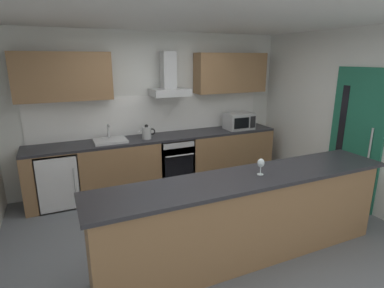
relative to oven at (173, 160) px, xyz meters
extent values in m
cube|color=slate|center=(-0.20, -1.62, -0.47)|extent=(5.82, 4.94, 0.02)
cube|color=white|center=(-0.20, -1.62, 2.15)|extent=(5.82, 4.94, 0.02)
cube|color=silver|center=(-0.20, 0.41, 0.84)|extent=(5.82, 0.12, 2.60)
cube|color=silver|center=(2.27, -1.62, 0.84)|extent=(0.12, 4.94, 2.60)
cube|color=white|center=(-0.20, 0.33, 0.77)|extent=(4.10, 0.02, 0.66)
cube|color=olive|center=(-0.20, 0.03, -0.03)|extent=(4.24, 0.60, 0.86)
cube|color=#28282D|center=(-0.20, 0.03, 0.42)|extent=(4.24, 0.60, 0.04)
cube|color=olive|center=(0.00, -2.26, 0.01)|extent=(3.31, 0.52, 0.93)
cube|color=#28282D|center=(0.00, -2.26, 0.49)|extent=(3.41, 0.64, 0.04)
cube|color=olive|center=(-1.62, 0.18, 1.45)|extent=(1.36, 0.32, 0.70)
cube|color=olive|center=(1.21, 0.18, 1.45)|extent=(1.36, 0.32, 0.70)
cube|color=#1E664C|center=(2.19, -1.77, 0.56)|extent=(0.04, 0.85, 2.05)
cube|color=black|center=(2.17, -1.53, 0.67)|extent=(0.01, 0.11, 1.31)
cylinder|color=#B7BABC|center=(2.15, -2.04, 0.56)|extent=(0.03, 0.03, 0.45)
cube|color=slate|center=(0.00, 0.01, 0.00)|extent=(0.60, 0.56, 0.80)
cube|color=black|center=(0.00, -0.29, -0.06)|extent=(0.50, 0.02, 0.48)
cube|color=#B7BABC|center=(0.00, -0.29, 0.34)|extent=(0.54, 0.02, 0.09)
cylinder|color=#B7BABC|center=(0.00, -0.32, 0.18)|extent=(0.49, 0.02, 0.02)
cube|color=white|center=(-1.85, 0.01, -0.04)|extent=(0.58, 0.56, 0.85)
cube|color=silver|center=(-1.85, -0.28, -0.04)|extent=(0.55, 0.02, 0.80)
cylinder|color=#B7BABC|center=(-1.63, -0.30, 0.01)|extent=(0.02, 0.02, 0.38)
cube|color=#B7BABC|center=(1.30, -0.02, 0.59)|extent=(0.50, 0.36, 0.30)
cube|color=black|center=(1.24, -0.21, 0.59)|extent=(0.30, 0.02, 0.19)
cube|color=black|center=(1.48, -0.21, 0.59)|extent=(0.10, 0.01, 0.21)
cube|color=silver|center=(-1.04, 0.01, 0.46)|extent=(0.50, 0.40, 0.04)
cylinder|color=#B7BABC|center=(-1.04, 0.13, 0.57)|extent=(0.03, 0.03, 0.26)
cylinder|color=#B7BABC|center=(-1.04, 0.05, 0.69)|extent=(0.03, 0.16, 0.03)
cylinder|color=#B7BABC|center=(-0.46, -0.03, 0.54)|extent=(0.15, 0.15, 0.20)
sphere|color=black|center=(-0.46, -0.03, 0.65)|extent=(0.06, 0.06, 0.06)
cone|color=#B7BABC|center=(-0.56, -0.03, 0.58)|extent=(0.09, 0.04, 0.07)
torus|color=black|center=(-0.37, -0.03, 0.55)|extent=(0.11, 0.02, 0.11)
cube|color=#B7BABC|center=(0.00, 0.11, 1.16)|extent=(0.62, 0.45, 0.12)
cube|color=#B7BABC|center=(0.00, 0.16, 1.52)|extent=(0.22, 0.22, 0.60)
cylinder|color=silver|center=(0.13, -2.27, 0.52)|extent=(0.07, 0.07, 0.01)
cylinder|color=silver|center=(0.13, -2.27, 0.56)|extent=(0.01, 0.01, 0.09)
ellipsoid|color=silver|center=(0.13, -2.27, 0.64)|extent=(0.08, 0.08, 0.10)
camera|label=1|loc=(-1.79, -4.76, 1.70)|focal=28.79mm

